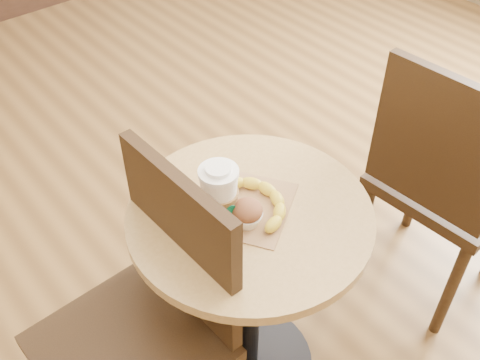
# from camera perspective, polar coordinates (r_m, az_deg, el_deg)

# --- Properties ---
(cafe_table) EXTENTS (0.63, 0.63, 0.75)m
(cafe_table) POSITION_cam_1_polar(r_m,az_deg,el_deg) (1.61, 0.92, -9.29)
(cafe_table) COLOR black
(cafe_table) RESTS_ON ground
(chair_left) EXTENTS (0.44, 0.44, 0.97)m
(chair_left) POSITION_cam_1_polar(r_m,az_deg,el_deg) (1.50, -9.15, -14.02)
(chair_left) COLOR #2F1F10
(chair_left) RESTS_ON ground
(chair_right) EXTENTS (0.46, 0.46, 0.98)m
(chair_right) POSITION_cam_1_polar(r_m,az_deg,el_deg) (1.94, 19.90, -0.01)
(chair_right) COLOR #2F1F10
(chair_right) RESTS_ON ground
(kraft_bag) EXTENTS (0.30, 0.28, 0.00)m
(kraft_bag) POSITION_cam_1_polar(r_m,az_deg,el_deg) (1.43, 1.32, -2.84)
(kraft_bag) COLOR #9B724B
(kraft_bag) RESTS_ON cafe_table
(coffee_cup) EXTENTS (0.10, 0.10, 0.16)m
(coffee_cup) POSITION_cam_1_polar(r_m,az_deg,el_deg) (1.36, -2.13, -1.54)
(coffee_cup) COLOR white
(coffee_cup) RESTS_ON cafe_table
(muffin) EXTENTS (0.08, 0.08, 0.07)m
(muffin) POSITION_cam_1_polar(r_m,az_deg,el_deg) (1.37, 0.74, -3.42)
(muffin) COLOR white
(muffin) RESTS_ON kraft_bag
(banana) EXTENTS (0.18, 0.26, 0.03)m
(banana) POSITION_cam_1_polar(r_m,az_deg,el_deg) (1.43, 2.12, -1.88)
(banana) COLOR gold
(banana) RESTS_ON kraft_bag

